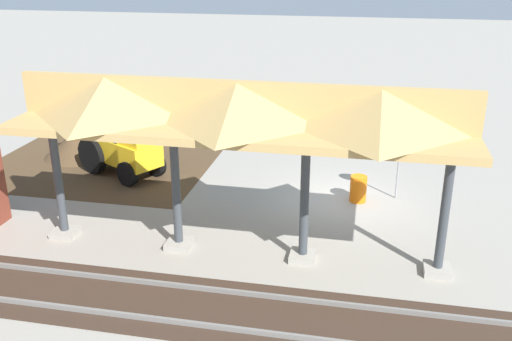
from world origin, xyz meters
TOP-DOWN VIEW (x-y plane):
  - ground_plane at (0.00, 0.00)m, footprint 120.00×120.00m
  - dirt_work_zone at (9.62, -1.56)m, footprint 8.71×7.00m
  - platform_canopy at (2.55, 4.33)m, footprint 11.87×3.20m
  - rail_tracks at (0.00, 7.12)m, footprint 60.00×2.58m
  - stop_sign at (-1.83, -0.50)m, footprint 0.74×0.22m
  - backhoe at (8.40, -0.90)m, footprint 5.16×3.59m
  - dirt_mound at (10.98, -2.30)m, footprint 5.44×5.44m
  - traffic_barrel at (-0.56, 0.03)m, footprint 0.56×0.56m

SIDE VIEW (x-z plane):
  - ground_plane at x=0.00m, z-range 0.00..0.00m
  - dirt_mound at x=10.98m, z-range -1.08..1.08m
  - dirt_work_zone at x=9.62m, z-range 0.00..0.01m
  - rail_tracks at x=0.00m, z-range -0.05..0.10m
  - traffic_barrel at x=-0.56m, z-range 0.00..0.90m
  - backhoe at x=8.40m, z-range -0.15..2.67m
  - stop_sign at x=-1.83m, z-range 0.53..2.91m
  - platform_canopy at x=2.55m, z-range 1.71..6.61m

